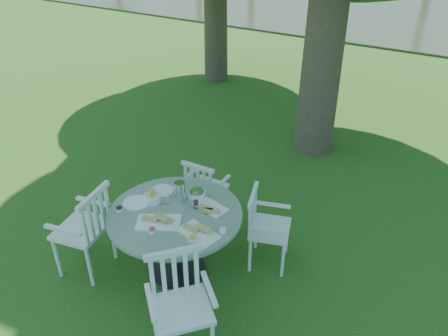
# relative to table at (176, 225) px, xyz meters

# --- Properties ---
(ground) EXTENTS (140.00, 140.00, 0.00)m
(ground) POSITION_rel_table_xyz_m (0.05, 0.64, -0.60)
(ground) COLOR #163C0C
(ground) RESTS_ON ground
(table) EXTENTS (1.32, 1.32, 0.76)m
(table) POSITION_rel_table_xyz_m (0.00, 0.00, 0.00)
(table) COLOR black
(table) RESTS_ON ground
(chair_ne) EXTENTS (0.52, 0.54, 0.86)m
(chair_ne) POSITION_rel_table_xyz_m (0.66, 0.59, -0.09)
(chair_ne) COLOR white
(chair_ne) RESTS_ON ground
(chair_nw) EXTENTS (0.44, 0.41, 0.84)m
(chair_nw) POSITION_rel_table_xyz_m (-0.25, 0.85, -0.11)
(chair_nw) COLOR white
(chair_nw) RESTS_ON ground
(chair_sw) EXTENTS (0.56, 0.58, 0.98)m
(chair_sw) POSITION_rel_table_xyz_m (-0.76, -0.43, -0.02)
(chair_sw) COLOR white
(chair_sw) RESTS_ON ground
(chair_se) EXTENTS (0.65, 0.65, 0.95)m
(chair_se) POSITION_rel_table_xyz_m (0.54, -0.68, -0.05)
(chair_se) COLOR white
(chair_se) RESTS_ON ground
(tableware) EXTENTS (1.15, 0.85, 0.21)m
(tableware) POSITION_rel_table_xyz_m (-0.06, 0.07, 0.20)
(tableware) COLOR white
(tableware) RESTS_ON table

